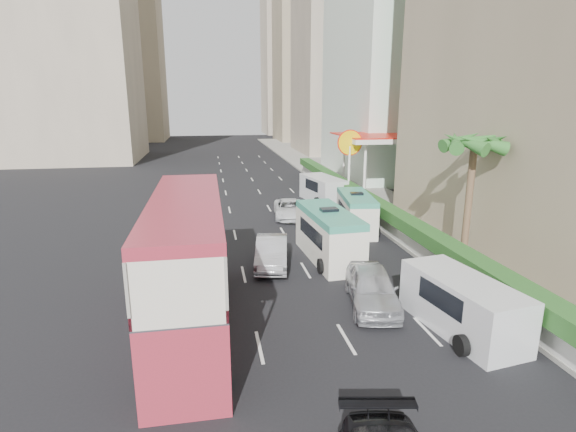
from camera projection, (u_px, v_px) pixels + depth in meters
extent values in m
plane|color=black|center=(341.00, 313.00, 18.46)|extent=(200.00, 200.00, 0.00)
cube|color=#A6293A|center=(189.00, 265.00, 16.81)|extent=(2.50, 11.00, 5.06)
imported|color=silver|center=(272.00, 266.00, 23.80)|extent=(2.37, 4.82, 1.52)
imported|color=silver|center=(371.00, 305.00, 19.19)|extent=(2.84, 5.12, 1.65)
imported|color=silver|center=(289.00, 217.00, 33.67)|extent=(2.67, 4.91, 1.31)
cube|color=silver|center=(328.00, 235.00, 24.52)|extent=(2.45, 6.27, 2.73)
cube|color=silver|center=(356.00, 212.00, 30.14)|extent=(2.56, 5.70, 2.44)
cube|color=silver|center=(462.00, 305.00, 16.91)|extent=(2.84, 5.43, 2.07)
cube|color=silver|center=(323.00, 189.00, 38.73)|extent=(3.13, 5.65, 2.13)
cube|color=#99968C|center=(356.00, 189.00, 43.80)|extent=(6.00, 120.00, 0.18)
cube|color=silver|center=(368.00, 211.00, 32.69)|extent=(0.30, 44.00, 1.00)
cube|color=#2D6626|center=(368.00, 200.00, 32.48)|extent=(1.10, 44.00, 0.70)
cylinder|color=brown|center=(468.00, 205.00, 22.75)|extent=(0.36, 0.36, 6.40)
cube|color=silver|center=(374.00, 165.00, 41.40)|extent=(6.50, 8.00, 5.50)
cube|color=tan|center=(310.00, 34.00, 94.05)|extent=(14.00, 14.00, 44.00)
cube|color=#B2A38C|center=(291.00, 55.00, 115.52)|extent=(14.00, 14.00, 40.00)
cube|color=tan|center=(121.00, 30.00, 94.80)|extent=(16.00, 16.00, 46.00)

